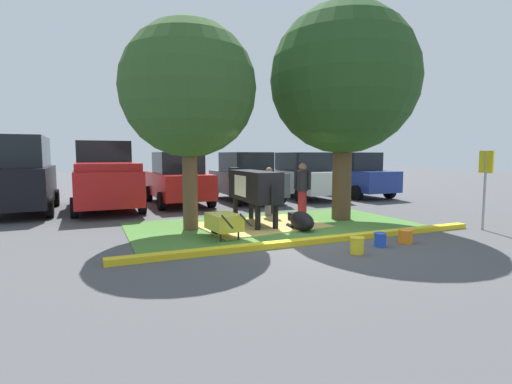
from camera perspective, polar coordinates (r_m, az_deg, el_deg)
The scene contains 21 objects.
ground_plane at distance 8.98m, azimuth 6.88°, elevation -6.90°, with size 80.00×80.00×0.00m, color #4C4C4F.
grass_island at distance 10.53m, azimuth 2.84°, elevation -4.95°, with size 7.65×4.10×0.02m, color #477A33.
curb_yellow at distance 8.65m, azimuth 9.39°, elevation -7.01°, with size 8.85×0.24×0.12m, color yellow.
hay_bedding at distance 10.49m, azimuth 0.66°, elevation -4.91°, with size 3.20×2.40×0.04m, color tan.
shade_tree_left at distance 10.04m, azimuth -9.92°, elevation 14.65°, with size 3.38×3.38×5.24m.
shade_tree_right at distance 11.82m, azimuth 12.84°, elevation 15.77°, with size 4.25×4.25×6.21m.
cow_holstein at distance 10.60m, azimuth -0.49°, elevation 0.91°, with size 0.77×3.14×1.53m.
calf_lying at distance 9.97m, azimuth 6.67°, elevation -4.25°, with size 0.62×1.33×0.48m.
person_handler at distance 11.53m, azimuth 6.85°, elevation 0.41°, with size 0.37×0.43×1.68m.
person_visitor_near at distance 11.91m, azimuth 1.94°, elevation 0.20°, with size 0.37×0.43×1.54m.
wheelbarrow at distance 8.89m, azimuth -4.83°, elevation -4.46°, with size 0.69×1.62×0.63m.
parking_sign at distance 11.41m, azimuth 30.74°, elevation 2.26°, with size 0.13×0.44×2.03m.
bucket_yellow at distance 7.85m, azimuth 14.67°, elevation -7.57°, with size 0.28×0.28×0.33m.
bucket_blue at distance 8.58m, azimuth 17.83°, elevation -6.66°, with size 0.27×0.27×0.29m.
bucket_orange at distance 9.11m, azimuth 21.16°, elevation -6.06°, with size 0.33×0.33×0.29m.
suv_black at distance 14.87m, azimuth -31.56°, elevation 2.19°, with size 2.15×4.61×2.52m.
pickup_truck_black at distance 14.77m, azimuth -21.33°, elevation 2.00°, with size 2.25×5.41×2.42m.
sedan_red at distance 15.29m, azimuth -11.46°, elevation 1.89°, with size 2.04×4.41×2.02m.
sedan_silver at distance 16.02m, azimuth -1.59°, elevation 2.16°, with size 2.04×4.41×2.02m.
hatchback_white at distance 17.24m, azimuth 6.79°, elevation 2.37°, with size 2.04×4.41×2.02m.
sedan_blue at distance 18.46m, azimuth 14.07°, elevation 2.45°, with size 2.04×4.41×2.02m.
Camera 1 is at (-4.46, -7.55, 1.93)m, focal length 27.13 mm.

